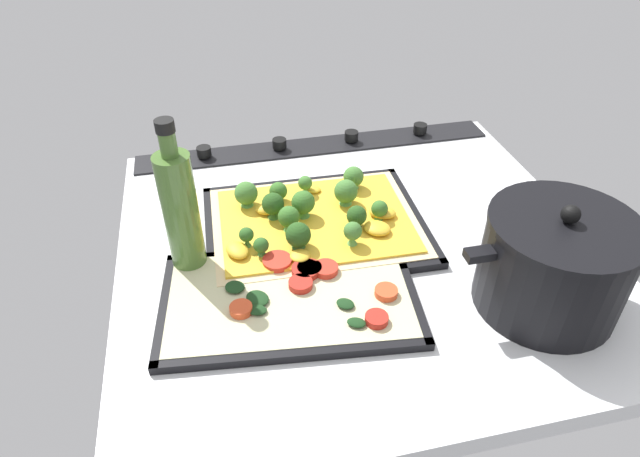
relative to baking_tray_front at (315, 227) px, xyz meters
The scene contains 8 objects.
ground_plane 8.17cm from the baking_tray_front, 138.48° to the left, with size 74.41×71.12×3.00cm, color silver.
stove_control_panel 27.44cm from the baking_tray_front, 102.53° to the right, with size 71.43×7.00×2.60cm.
baking_tray_front is the anchor object (origin of this frame).
broccoli_pizza 1.85cm from the baking_tray_front, 23.93° to the right, with size 33.40×25.79×6.00cm.
baking_tray_back 17.30cm from the baking_tray_front, 65.92° to the left, with size 37.48×25.09×1.30cm.
veggie_pizza_back 16.87cm from the baking_tray_front, 67.08° to the left, with size 34.82×22.43×1.90cm.
cooking_pot 36.42cm from the baking_tray_front, 139.49° to the left, with size 26.25×19.43×16.18cm.
oil_bottle 23.16cm from the baking_tray_front, 15.96° to the left, with size 5.00×5.00×24.14cm.
Camera 1 is at (20.78, 64.52, 54.42)cm, focal length 30.77 mm.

